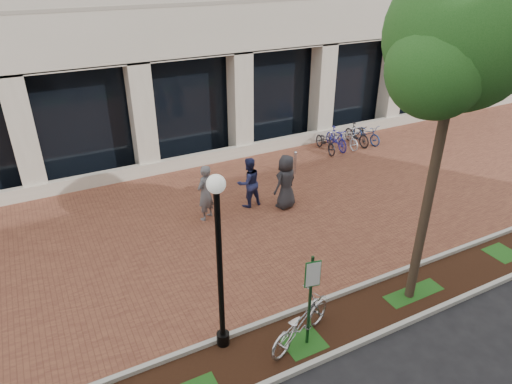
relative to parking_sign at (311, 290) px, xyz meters
name	(u,v)px	position (x,y,z in m)	size (l,w,h in m)	color
ground	(251,216)	(1.38, 5.43, -1.47)	(120.00, 120.00, 0.00)	black
brick_plaza	(251,215)	(1.38, 5.43, -1.47)	(40.00, 9.00, 0.01)	brown
planting_strip	(353,317)	(1.38, 0.18, -1.47)	(40.00, 1.50, 0.01)	black
curb_plaza_side	(334,296)	(1.38, 0.93, -1.41)	(40.00, 0.12, 0.12)	#AEADA4
curb_street_side	(374,337)	(1.38, -0.57, -1.41)	(40.00, 0.12, 0.12)	#AEADA4
parking_sign	(311,290)	(0.00, 0.00, 0.00)	(0.34, 0.07, 2.30)	#153C1C
lamppost	(219,257)	(-1.63, 0.83, 0.83)	(0.36, 0.36, 4.07)	black
street_tree	(459,46)	(3.15, 0.18, 4.51)	(3.43, 2.86, 7.62)	#423325
locked_bicycle	(300,322)	(-0.10, 0.17, -0.96)	(0.68, 1.96, 1.03)	#BDBDC1
pedestrian_left	(205,193)	(0.04, 5.94, -0.55)	(0.67, 0.44, 1.84)	#5E5E63
pedestrian_mid	(249,182)	(1.62, 6.08, -0.61)	(0.84, 0.65, 1.72)	navy
pedestrian_right	(286,182)	(2.66, 5.44, -0.55)	(0.90, 0.59, 1.85)	#242529
bollard	(295,163)	(4.29, 7.47, -0.99)	(0.12, 0.12, 0.95)	#B7B7BC
bike_rack_cluster	(347,137)	(7.76, 8.82, -1.02)	(2.94, 1.70, 0.96)	black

